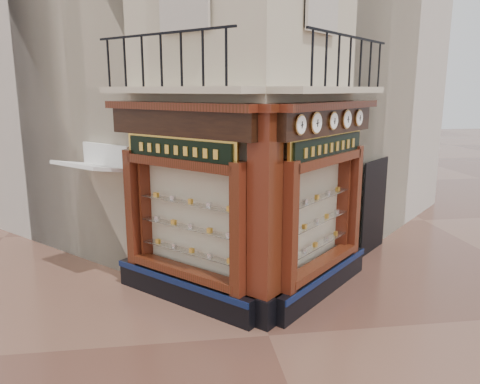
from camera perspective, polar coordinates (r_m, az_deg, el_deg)
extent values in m
plane|color=#543227|center=(8.56, 3.53, -17.08)|extent=(80.00, 80.00, 0.00)
cube|color=#C2B797|center=(13.66, -1.60, 19.94)|extent=(11.31, 11.31, 12.00)
cube|color=#B9AFA1|center=(16.00, -11.88, 16.78)|extent=(11.31, 11.31, 11.00)
cube|color=#B9AFA1|center=(16.47, 6.36, 16.83)|extent=(11.31, 11.31, 11.00)
cube|color=black|center=(9.67, -6.87, -11.70)|extent=(2.72, 2.72, 0.55)
cube|color=#0B163A|center=(9.46, -7.72, -10.87)|extent=(2.50, 2.50, 0.12)
cube|color=#3E1A0B|center=(8.28, -0.10, -4.69)|extent=(0.37, 0.37, 2.45)
cube|color=#3E1A0B|center=(10.16, -12.81, -1.78)|extent=(0.37, 0.37, 2.45)
cube|color=#FAE0BD|center=(9.40, -5.71, -2.83)|extent=(1.80, 1.80, 2.10)
cube|color=black|center=(8.87, -7.34, 8.36)|extent=(2.69, 2.69, 0.50)
cube|color=#3E1A0B|center=(8.80, -7.72, 10.34)|extent=(2.86, 2.86, 0.14)
cube|color=black|center=(10.12, 9.90, -10.68)|extent=(2.72, 2.72, 0.55)
cube|color=#0B163A|center=(9.96, 10.93, -9.77)|extent=(2.50, 2.50, 0.12)
cube|color=#3E1A0B|center=(8.45, 5.91, -4.42)|extent=(0.37, 0.37, 2.45)
cube|color=#3E1A0B|center=(10.87, 13.58, -0.89)|extent=(0.37, 0.37, 2.45)
cube|color=#FAE0BD|center=(9.79, 8.50, -2.30)|extent=(1.80, 1.80, 2.10)
cube|color=black|center=(9.35, 10.55, 8.46)|extent=(2.69, 2.69, 0.50)
cube|color=#3E1A0B|center=(9.30, 11.02, 10.33)|extent=(2.86, 2.86, 0.14)
cube|color=black|center=(8.87, 2.89, -13.97)|extent=(0.78, 0.78, 0.55)
cube|color=#3E1A0B|center=(8.19, 3.03, -1.82)|extent=(0.64, 0.64, 3.50)
cube|color=#3E1A0B|center=(7.95, 3.18, 10.22)|extent=(0.85, 0.85, 0.14)
cube|color=#C2B797|center=(8.78, -7.87, 12.22)|extent=(2.97, 2.97, 0.12)
cube|color=black|center=(8.60, -9.70, 18.51)|extent=(2.36, 2.36, 0.04)
cube|color=#C2B797|center=(9.29, 11.21, 12.11)|extent=(2.97, 2.97, 0.12)
cube|color=black|center=(9.20, 13.41, 17.95)|extent=(2.36, 2.36, 0.04)
cylinder|color=#AE7B3A|center=(8.10, 7.32, 8.13)|extent=(0.29, 0.29, 0.36)
cylinder|color=white|center=(8.09, 7.50, 8.11)|extent=(0.23, 0.23, 0.31)
cube|color=black|center=(8.08, 7.60, 8.11)|extent=(0.02, 0.02, 0.12)
cube|color=black|center=(8.08, 7.60, 8.11)|extent=(0.07, 0.07, 0.01)
cylinder|color=#AE7B3A|center=(8.59, 9.20, 8.31)|extent=(0.32, 0.32, 0.40)
cylinder|color=white|center=(8.58, 9.38, 8.30)|extent=(0.26, 0.26, 0.34)
cube|color=black|center=(8.57, 9.47, 8.29)|extent=(0.02, 0.02, 0.13)
cube|color=black|center=(8.57, 9.47, 8.29)|extent=(0.08, 0.08, 0.01)
cylinder|color=#AE7B3A|center=(9.21, 11.24, 8.50)|extent=(0.28, 0.28, 0.35)
cylinder|color=white|center=(9.20, 11.41, 8.48)|extent=(0.23, 0.23, 0.30)
cube|color=black|center=(9.19, 11.50, 8.48)|extent=(0.02, 0.02, 0.12)
cube|color=black|center=(9.19, 11.50, 8.48)|extent=(0.07, 0.07, 0.01)
cylinder|color=#AE7B3A|center=(9.76, 12.83, 8.63)|extent=(0.31, 0.31, 0.39)
cylinder|color=white|center=(9.75, 12.99, 8.62)|extent=(0.25, 0.25, 0.33)
cube|color=black|center=(9.74, 13.08, 8.62)|extent=(0.02, 0.02, 0.13)
cube|color=black|center=(9.74, 13.08, 8.62)|extent=(0.08, 0.08, 0.01)
cylinder|color=#AE7B3A|center=(10.31, 14.22, 8.75)|extent=(0.28, 0.28, 0.35)
cylinder|color=white|center=(10.30, 14.38, 8.74)|extent=(0.23, 0.23, 0.30)
cube|color=black|center=(10.29, 14.45, 8.73)|extent=(0.02, 0.02, 0.12)
cube|color=black|center=(10.29, 14.45, 8.73)|extent=(0.07, 0.07, 0.01)
cube|color=gold|center=(8.89, -7.43, 5.13)|extent=(2.02, 2.02, 0.54)
cube|color=black|center=(8.86, -7.61, 5.10)|extent=(1.88, 1.88, 0.40)
cube|color=gold|center=(9.38, 10.65, 5.39)|extent=(2.14, 2.14, 0.57)
cube|color=black|center=(9.36, 10.87, 5.37)|extent=(2.00, 2.00, 0.43)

